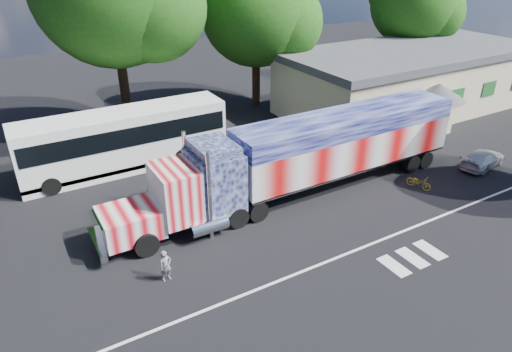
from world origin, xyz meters
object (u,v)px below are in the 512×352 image
tree_far_ne (415,3)px  semi_truck (308,154)px  parked_car (483,159)px  tree_ne_a (258,11)px  coach_bus (125,139)px  bicycle (419,182)px  woman (166,266)px

tree_far_ne → semi_truck: bearing=-148.5°
parked_car → tree_far_ne: (10.32, 16.76, 7.36)m
parked_car → tree_ne_a: size_ratio=0.30×
semi_truck → tree_far_ne: bearing=31.5°
coach_bus → bicycle: 18.49m
coach_bus → parked_car: coach_bus is taller
woman → bicycle: 16.07m
semi_truck → tree_ne_a: tree_ne_a is taller
semi_truck → bicycle: (6.12, -3.02, -2.05)m
parked_car → tree_far_ne: size_ratio=0.32×
semi_truck → bicycle: bearing=-26.2°
semi_truck → bicycle: semi_truck is taller
woman → tree_far_ne: (32.28, 17.01, 7.17)m
woman → semi_truck: bearing=9.2°
tree_ne_a → tree_far_ne: size_ratio=1.06×
tree_far_ne → bicycle: bearing=-134.2°
semi_truck → tree_far_ne: size_ratio=1.84×
tree_far_ne → tree_ne_a: bearing=174.0°
parked_car → bicycle: bearing=79.1°
parked_car → semi_truck: bearing=65.3°
bicycle → tree_far_ne: 24.47m
parked_car → tree_far_ne: tree_far_ne is taller
bicycle → tree_ne_a: 19.99m
woman → tree_ne_a: size_ratio=0.12×
coach_bus → woman: bearing=-98.5°
semi_truck → tree_far_ne: tree_far_ne is taller
parked_car → tree_ne_a: (-6.27, 18.50, 7.54)m
bicycle → tree_ne_a: tree_ne_a is taller
woman → bicycle: (16.06, 0.31, -0.36)m
parked_car → bicycle: parked_car is taller
semi_truck → coach_bus: (-8.15, 8.64, -0.47)m
bicycle → parked_car: bearing=-18.7°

